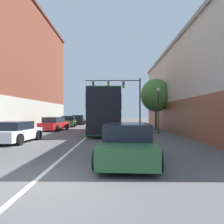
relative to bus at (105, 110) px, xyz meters
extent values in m
plane|color=#565454|center=(-1.26, -14.35, -2.06)|extent=(160.00, 160.00, 0.00)
cube|color=silver|center=(-1.26, -0.97, -2.06)|extent=(0.14, 38.76, 0.01)
cube|color=brown|center=(-11.67, 5.33, 4.92)|extent=(7.83, 22.89, 13.95)
cube|color=#B7B2A3|center=(-7.81, 5.33, -0.46)|extent=(0.24, 22.44, 3.20)
cube|color=#542A1E|center=(-11.67, 5.33, 11.74)|extent=(8.15, 23.12, 0.30)
cube|color=beige|center=(10.59, 0.52, 2.09)|extent=(8.70, 27.78, 8.30)
cube|color=#995138|center=(6.29, 0.52, -0.61)|extent=(0.24, 27.23, 2.90)
cube|color=gray|center=(10.59, 0.52, 6.09)|extent=(9.05, 28.06, 0.30)
cube|color=#145133|center=(0.00, 0.02, -0.10)|extent=(2.64, 10.18, 3.46)
cube|color=black|center=(0.00, 0.02, 0.52)|extent=(2.69, 9.98, 1.11)
cube|color=beige|center=(0.00, 0.02, -0.38)|extent=(2.68, 10.08, 0.35)
cube|color=black|center=(0.10, -5.03, -0.10)|extent=(2.39, 0.11, 3.32)
cylinder|color=black|center=(-1.31, 3.14, -1.56)|extent=(0.32, 1.01, 1.00)
cylinder|color=black|center=(1.18, 3.19, -1.56)|extent=(0.32, 1.01, 1.00)
cylinder|color=black|center=(-1.18, -3.15, -1.56)|extent=(0.32, 1.01, 1.00)
cylinder|color=black|center=(1.31, -3.10, -1.56)|extent=(0.32, 1.01, 1.00)
cube|color=#285633|center=(1.32, -11.82, -1.56)|extent=(2.08, 4.56, 0.64)
cube|color=black|center=(1.33, -11.55, -0.95)|extent=(1.81, 2.42, 0.58)
cylinder|color=black|center=(0.45, -10.38, -1.73)|extent=(0.26, 0.67, 0.66)
cylinder|color=black|center=(2.34, -10.49, -1.73)|extent=(0.26, 0.67, 0.66)
cylinder|color=black|center=(0.29, -13.15, -1.73)|extent=(0.26, 0.67, 0.66)
cylinder|color=black|center=(2.18, -13.26, -1.73)|extent=(0.26, 0.67, 0.66)
cube|color=black|center=(-4.97, 15.26, -1.52)|extent=(2.04, 4.42, 0.73)
cube|color=black|center=(-4.96, 15.05, -0.85)|extent=(1.78, 2.34, 0.61)
cylinder|color=black|center=(-5.97, 16.55, -1.75)|extent=(0.26, 0.64, 0.63)
cylinder|color=black|center=(-4.12, 16.65, -1.75)|extent=(0.26, 0.64, 0.63)
cylinder|color=black|center=(-5.82, 13.87, -1.75)|extent=(0.26, 0.64, 0.63)
cylinder|color=black|center=(-3.97, 13.98, -1.75)|extent=(0.26, 0.64, 0.63)
cube|color=red|center=(-5.43, 2.87, -1.54)|extent=(2.24, 4.68, 0.67)
cube|color=black|center=(-5.46, 2.65, -0.93)|extent=(1.82, 2.52, 0.55)
cylinder|color=black|center=(-6.09, 4.37, -1.73)|extent=(0.31, 0.68, 0.65)
cylinder|color=black|center=(-4.39, 4.14, -1.73)|extent=(0.31, 0.68, 0.65)
cylinder|color=black|center=(-6.47, 1.60, -1.73)|extent=(0.31, 0.68, 0.65)
cylinder|color=black|center=(-4.76, 1.37, -1.73)|extent=(0.31, 0.68, 0.65)
cube|color=silver|center=(-5.32, -6.46, -1.57)|extent=(2.10, 4.17, 0.61)
cube|color=black|center=(-5.33, -6.66, -1.02)|extent=(1.82, 2.22, 0.50)
cylinder|color=black|center=(-6.18, -5.14, -1.73)|extent=(0.26, 0.67, 0.66)
cylinder|color=black|center=(-4.28, -5.27, -1.73)|extent=(0.26, 0.67, 0.66)
cylinder|color=black|center=(-4.45, -7.78, -1.73)|extent=(0.26, 0.67, 0.66)
cube|color=#285633|center=(-5.33, 9.40, -1.54)|extent=(2.08, 4.59, 0.69)
cube|color=black|center=(-5.31, 9.18, -0.90)|extent=(1.75, 2.45, 0.59)
cylinder|color=black|center=(-6.33, 10.70, -1.75)|extent=(0.28, 0.64, 0.63)
cylinder|color=black|center=(-4.59, 10.86, -1.75)|extent=(0.28, 0.64, 0.63)
cylinder|color=black|center=(-6.07, 7.95, -1.75)|extent=(0.28, 0.64, 0.63)
cylinder|color=black|center=(-4.34, 8.11, -1.75)|extent=(0.28, 0.64, 0.63)
cylinder|color=black|center=(4.17, 8.41, 1.12)|extent=(0.18, 0.18, 6.35)
cylinder|color=black|center=(0.60, 8.41, 3.99)|extent=(7.14, 0.12, 0.12)
cube|color=#234723|center=(2.03, 8.41, 3.47)|extent=(0.28, 0.24, 0.80)
sphere|color=black|center=(2.03, 8.26, 3.72)|extent=(0.18, 0.18, 0.18)
sphere|color=black|center=(2.03, 8.26, 3.47)|extent=(0.18, 0.18, 0.18)
sphere|color=green|center=(2.03, 8.26, 3.22)|extent=(0.18, 0.18, 0.18)
cube|color=#234723|center=(0.07, 8.41, 3.47)|extent=(0.28, 0.24, 0.80)
sphere|color=black|center=(0.07, 8.26, 3.72)|extent=(0.18, 0.18, 0.18)
sphere|color=orange|center=(0.07, 8.26, 3.47)|extent=(0.18, 0.18, 0.18)
sphere|color=black|center=(0.07, 8.26, 3.22)|extent=(0.18, 0.18, 0.18)
cube|color=#234723|center=(-1.90, 8.41, 3.47)|extent=(0.28, 0.24, 0.80)
sphere|color=black|center=(-1.90, 8.26, 3.72)|extent=(0.18, 0.18, 0.18)
sphere|color=black|center=(-1.90, 8.26, 3.47)|extent=(0.18, 0.18, 0.18)
sphere|color=green|center=(-1.90, 8.26, 3.22)|extent=(0.18, 0.18, 0.18)
cone|color=#233323|center=(4.76, -0.51, -1.96)|extent=(0.26, 0.26, 0.20)
cylinder|color=#233323|center=(4.76, -0.51, -0.18)|extent=(0.10, 0.10, 3.76)
sphere|color=white|center=(4.76, -0.51, 1.82)|extent=(0.33, 0.33, 0.33)
cylinder|color=#3D2D1E|center=(5.27, 3.34, -0.88)|extent=(0.19, 0.19, 2.37)
ellipsoid|color=#4C843D|center=(5.27, 3.34, 1.66)|extent=(3.18, 2.86, 3.50)
camera|label=1|loc=(0.84, -19.92, -0.27)|focal=35.00mm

